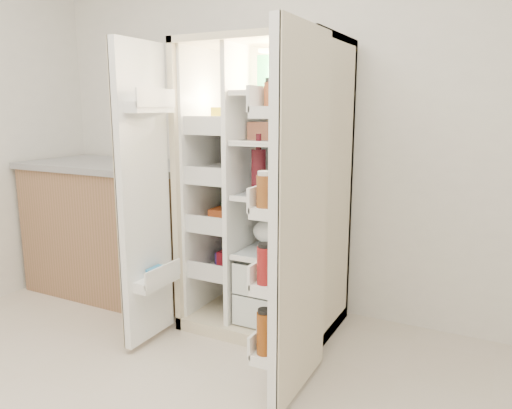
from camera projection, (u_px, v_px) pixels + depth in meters
The scene contains 5 objects.
wall_back at pixel (296, 115), 3.27m from camera, with size 4.00×0.02×2.70m, color silver.
refrigerator at pixel (270, 212), 3.10m from camera, with size 0.92×0.70×1.80m.
freezer_door at pixel (144, 198), 2.78m from camera, with size 0.15×0.40×1.72m.
fridge_door at pixel (296, 222), 2.26m from camera, with size 0.17×0.58×1.72m.
kitchen_counter at pixel (119, 228), 3.68m from camera, with size 1.37×0.73×1.00m.
Camera 1 is at (1.28, -1.08, 1.40)m, focal length 34.00 mm.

